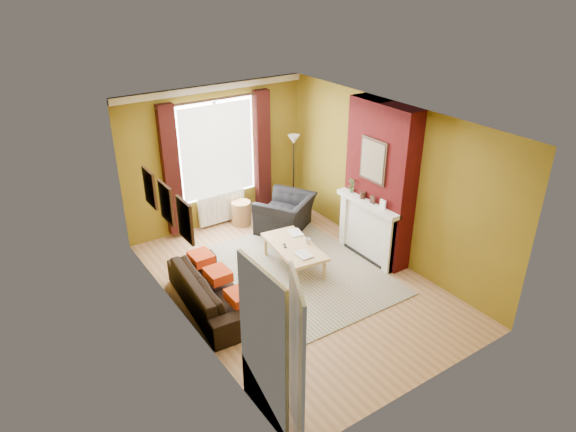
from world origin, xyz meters
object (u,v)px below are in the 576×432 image
at_px(coffee_table, 294,248).
at_px(floor_lamp, 294,152).
at_px(wicker_stool, 241,213).
at_px(sofa, 213,290).
at_px(armchair, 285,214).

relative_size(coffee_table, floor_lamp, 0.83).
distance_m(wicker_stool, floor_lamp, 1.64).
xyz_separation_m(sofa, armchair, (2.33, 1.50, 0.05)).
height_order(coffee_table, floor_lamp, floor_lamp).
height_order(sofa, wicker_stool, sofa).
bearing_deg(wicker_stool, sofa, -128.22).
xyz_separation_m(sofa, floor_lamp, (2.97, 2.14, 1.02)).
xyz_separation_m(coffee_table, wicker_stool, (0.06, 1.96, -0.15)).
bearing_deg(coffee_table, armchair, 69.23).
bearing_deg(sofa, floor_lamp, -49.92).
distance_m(sofa, floor_lamp, 3.80).
bearing_deg(armchair, wicker_stool, -80.30).
relative_size(sofa, wicker_stool, 4.15).
height_order(sofa, floor_lamp, floor_lamp).
distance_m(coffee_table, floor_lamp, 2.49).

